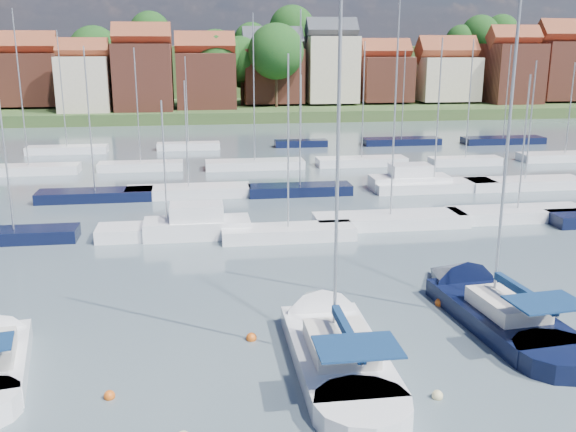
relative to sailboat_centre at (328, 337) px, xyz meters
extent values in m
plane|color=#46545F|center=(-0.10, 36.93, -0.35)|extent=(260.00, 260.00, 0.00)
cone|color=white|center=(-14.10, 3.14, -0.10)|extent=(3.01, 3.36, 2.53)
cube|color=white|center=(-0.01, -1.76, -0.10)|extent=(3.48, 8.29, 1.20)
cone|color=white|center=(0.02, 3.40, -0.10)|extent=(3.46, 4.04, 3.45)
cylinder|color=white|center=(-0.03, -5.90, -0.10)|extent=(3.46, 3.46, 1.20)
cube|color=silver|center=(-0.01, -2.34, 0.85)|extent=(2.43, 3.46, 0.70)
cylinder|color=#B2B2B7|center=(-0.01, -1.19, 8.16)|extent=(0.14, 0.14, 15.32)
cylinder|color=#B2B2B7|center=(-0.02, -3.49, 1.70)|extent=(0.12, 4.60, 0.10)
cube|color=navy|center=(-0.02, -3.49, 1.85)|extent=(0.32, 4.37, 0.35)
cube|color=navy|center=(-0.02, -4.98, 2.00)|extent=(2.94, 2.08, 0.08)
cube|color=black|center=(8.22, 0.94, -0.10)|extent=(4.17, 8.49, 1.20)
cone|color=black|center=(7.74, 6.05, -0.10)|extent=(3.78, 4.29, 3.42)
cylinder|color=black|center=(8.60, -3.14, -0.10)|extent=(3.72, 3.72, 1.20)
cube|color=silver|center=(8.27, 0.38, 0.85)|extent=(2.70, 3.63, 0.70)
cylinder|color=#B2B2B7|center=(8.16, 1.51, 8.27)|extent=(0.14, 0.14, 15.53)
cylinder|color=#B2B2B7|center=(8.38, -0.76, 1.70)|extent=(0.53, 4.55, 0.10)
cube|color=navy|center=(8.38, -0.76, 1.85)|extent=(0.70, 4.34, 0.35)
cube|color=navy|center=(8.52, -2.23, 2.00)|extent=(3.08, 2.31, 0.08)
sphere|color=#D85914|center=(-8.75, -3.11, -0.35)|extent=(0.41, 0.41, 0.41)
sphere|color=beige|center=(3.06, -4.81, -0.35)|extent=(0.42, 0.42, 0.42)
sphere|color=#D85914|center=(6.34, 3.42, -0.35)|extent=(0.48, 0.48, 0.48)
sphere|color=#D85914|center=(-3.22, 0.90, -0.35)|extent=(0.46, 0.46, 0.46)
cube|color=black|center=(-17.21, 17.47, 0.00)|extent=(8.01, 2.24, 1.00)
cylinder|color=#B2B2B7|center=(-17.21, 17.47, 5.58)|extent=(0.12, 0.12, 10.16)
cube|color=white|center=(-7.37, 17.13, 0.00)|extent=(9.22, 2.58, 1.00)
cylinder|color=#B2B2B7|center=(-7.37, 17.13, 4.59)|extent=(0.12, 0.12, 8.18)
cube|color=white|center=(0.53, 15.54, 0.00)|extent=(8.78, 2.46, 1.00)
cylinder|color=#B2B2B7|center=(0.53, 15.54, 6.03)|extent=(0.12, 0.12, 11.06)
cube|color=white|center=(8.13, 17.59, 0.00)|extent=(10.79, 3.02, 1.00)
cylinder|color=#B2B2B7|center=(8.13, 17.59, 7.94)|extent=(0.12, 0.12, 14.87)
cube|color=white|center=(17.88, 17.95, 0.00)|extent=(10.13, 2.84, 1.00)
cylinder|color=#B2B2B7|center=(17.88, 17.95, 5.30)|extent=(0.12, 0.12, 9.59)
cube|color=white|center=(-5.41, 16.93, 0.15)|extent=(7.00, 2.60, 1.40)
cube|color=white|center=(-5.41, 16.93, 1.25)|extent=(3.50, 2.20, 1.30)
cube|color=black|center=(-13.65, 28.56, 0.00)|extent=(9.30, 2.60, 1.00)
cylinder|color=#B2B2B7|center=(-13.65, 28.56, 6.24)|extent=(0.12, 0.12, 11.48)
cube|color=white|center=(-6.04, 28.94, 0.00)|extent=(10.40, 2.91, 1.00)
cylinder|color=#B2B2B7|center=(-6.04, 28.94, 4.89)|extent=(0.12, 0.12, 8.77)
cube|color=black|center=(3.38, 28.21, 0.00)|extent=(8.80, 2.46, 1.00)
cylinder|color=#B2B2B7|center=(3.38, 28.21, 7.67)|extent=(0.12, 0.12, 14.33)
cube|color=white|center=(15.30, 28.09, 0.00)|extent=(10.73, 3.00, 1.00)
cylinder|color=#B2B2B7|center=(15.30, 28.09, 6.57)|extent=(0.12, 0.12, 12.14)
cube|color=white|center=(23.72, 27.89, 0.00)|extent=(10.48, 2.93, 1.00)
cylinder|color=#B2B2B7|center=(23.72, 27.89, 5.64)|extent=(0.12, 0.12, 10.28)
cube|color=white|center=(13.36, 28.93, 0.15)|extent=(7.00, 2.60, 1.40)
cube|color=white|center=(13.36, 28.93, 1.25)|extent=(3.50, 2.20, 1.30)
cube|color=white|center=(-21.82, 41.14, 0.00)|extent=(9.71, 2.72, 1.00)
cylinder|color=#B2B2B7|center=(-21.82, 41.14, 7.94)|extent=(0.12, 0.12, 14.88)
cube|color=white|center=(-10.94, 41.44, 0.00)|extent=(8.49, 2.38, 1.00)
cylinder|color=#B2B2B7|center=(-10.94, 41.44, 6.16)|extent=(0.12, 0.12, 11.31)
cube|color=white|center=(0.69, 40.70, 0.00)|extent=(10.16, 2.85, 1.00)
cylinder|color=#B2B2B7|center=(0.69, 40.70, 7.80)|extent=(0.12, 0.12, 14.59)
cube|color=white|center=(12.07, 40.82, 0.00)|extent=(9.53, 2.67, 1.00)
cylinder|color=#B2B2B7|center=(12.07, 40.82, 6.46)|extent=(0.12, 0.12, 11.91)
cube|color=white|center=(23.06, 39.43, 0.00)|extent=(7.62, 2.13, 1.00)
cylinder|color=#B2B2B7|center=(23.06, 39.43, 6.57)|extent=(0.12, 0.12, 12.13)
cube|color=white|center=(35.12, 40.51, 0.00)|extent=(10.17, 2.85, 1.00)
cylinder|color=#B2B2B7|center=(35.12, 40.51, 5.37)|extent=(0.12, 0.12, 9.73)
cube|color=white|center=(-20.36, 53.48, 0.00)|extent=(9.24, 2.59, 1.00)
cylinder|color=#B2B2B7|center=(-20.36, 53.48, 7.09)|extent=(0.12, 0.12, 13.17)
cube|color=white|center=(-6.18, 54.23, 0.00)|extent=(7.57, 2.12, 1.00)
cylinder|color=#B2B2B7|center=(-6.18, 54.23, 5.62)|extent=(0.12, 0.12, 10.24)
cube|color=black|center=(7.78, 54.40, 0.00)|extent=(6.58, 1.84, 1.00)
cylinder|color=#B2B2B7|center=(7.78, 54.40, 4.51)|extent=(0.12, 0.12, 8.01)
cube|color=black|center=(20.84, 54.33, 0.00)|extent=(9.92, 2.78, 1.00)
cylinder|color=#B2B2B7|center=(20.84, 54.33, 5.96)|extent=(0.12, 0.12, 10.92)
cube|color=black|center=(34.18, 53.29, 0.00)|extent=(10.55, 2.95, 1.00)
cylinder|color=#B2B2B7|center=(34.18, 53.29, 6.26)|extent=(0.12, 0.12, 11.51)
cube|color=#3F4D26|center=(-0.10, 113.93, -0.05)|extent=(200.00, 70.00, 3.00)
cube|color=#3F4D26|center=(-0.10, 138.93, 4.65)|extent=(200.00, 60.00, 14.00)
cube|color=brown|center=(-33.75, 94.72, 6.22)|extent=(10.37, 9.97, 8.73)
cube|color=brown|center=(-33.75, 94.72, 11.85)|extent=(10.57, 5.13, 5.13)
cube|color=beige|center=(-22.85, 85.93, 5.73)|extent=(8.09, 8.80, 8.96)
cube|color=brown|center=(-22.85, 85.93, 11.20)|extent=(8.25, 4.00, 4.00)
cube|color=brown|center=(-13.45, 86.86, 6.74)|extent=(9.36, 10.17, 10.97)
cube|color=brown|center=(-13.45, 86.86, 13.37)|extent=(9.54, 4.63, 4.63)
cube|color=brown|center=(-3.15, 88.58, 5.96)|extent=(9.90, 8.56, 9.42)
cube|color=brown|center=(-3.15, 88.58, 11.89)|extent=(10.10, 4.90, 4.90)
cube|color=brown|center=(8.99, 93.57, 6.60)|extent=(10.59, 8.93, 9.49)
cube|color=#383A42|center=(8.99, 93.57, 12.64)|extent=(10.80, 5.24, 5.24)
cube|color=beige|center=(19.61, 92.72, 7.68)|extent=(9.01, 8.61, 11.65)
cube|color=#383A42|center=(19.61, 92.72, 14.60)|extent=(9.19, 4.46, 4.46)
cube|color=brown|center=(30.07, 93.92, 5.85)|extent=(9.10, 9.34, 8.00)
cube|color=brown|center=(30.07, 93.92, 10.97)|extent=(9.28, 4.50, 4.50)
cube|color=beige|center=(41.85, 93.52, 5.79)|extent=(10.86, 9.59, 7.88)
cube|color=brown|center=(41.85, 93.52, 11.06)|extent=(11.07, 5.37, 5.37)
cube|color=brown|center=(53.65, 90.84, 6.74)|extent=(9.18, 9.96, 10.97)
cube|color=brown|center=(53.65, 90.84, 13.35)|extent=(9.36, 4.54, 4.54)
cube|color=brown|center=(65.07, 92.14, 7.23)|extent=(11.39, 9.67, 10.76)
cube|color=brown|center=(65.07, 92.14, 14.01)|extent=(11.62, 5.64, 5.64)
cylinder|color=#382619|center=(56.67, 112.44, 8.17)|extent=(0.50, 0.50, 4.47)
sphere|color=#224E18|center=(56.67, 112.44, 14.23)|extent=(8.18, 8.18, 8.18)
cylinder|color=#382619|center=(3.36, 92.86, 3.48)|extent=(0.50, 0.50, 4.46)
sphere|color=#224E18|center=(3.36, 92.86, 9.53)|extent=(8.15, 8.15, 8.15)
cylinder|color=#382619|center=(15.12, 110.60, 8.23)|extent=(0.50, 0.50, 5.15)
sphere|color=#224E18|center=(15.12, 110.60, 15.21)|extent=(9.41, 9.41, 9.41)
cylinder|color=#382619|center=(-13.65, 113.24, 8.33)|extent=(0.50, 0.50, 4.56)
sphere|color=#224E18|center=(-13.65, 113.24, 14.52)|extent=(8.34, 8.34, 8.34)
cylinder|color=#382619|center=(-23.34, 102.17, 3.83)|extent=(0.50, 0.50, 5.15)
sphere|color=#224E18|center=(-23.34, 102.17, 10.82)|extent=(9.42, 9.42, 9.42)
cylinder|color=#382619|center=(-38.78, 104.25, 6.41)|extent=(0.50, 0.50, 3.42)
sphere|color=#224E18|center=(-38.78, 104.25, 11.06)|extent=(6.26, 6.26, 6.26)
cylinder|color=#382619|center=(13.65, 101.63, 3.14)|extent=(0.50, 0.50, 3.77)
sphere|color=#224E18|center=(13.65, 101.63, 8.25)|extent=(6.89, 6.89, 6.89)
cylinder|color=#382619|center=(8.94, 87.87, 3.86)|extent=(0.50, 0.50, 5.21)
sphere|color=#224E18|center=(8.94, 87.87, 10.94)|extent=(9.53, 9.53, 9.53)
cylinder|color=#382619|center=(61.83, 98.55, 2.74)|extent=(0.50, 0.50, 2.97)
sphere|color=#224E18|center=(61.83, 98.55, 6.78)|extent=(5.44, 5.44, 5.44)
cylinder|color=#382619|center=(-1.25, 90.68, 3.67)|extent=(0.50, 0.50, 4.84)
sphere|color=#224E18|center=(-1.25, 90.68, 10.24)|extent=(8.85, 8.85, 8.85)
cylinder|color=#382619|center=(52.58, 112.64, 7.82)|extent=(0.50, 0.50, 3.72)
sphere|color=#224E18|center=(52.58, 112.64, 12.86)|extent=(6.80, 6.80, 6.80)
cylinder|color=#382619|center=(53.95, 91.05, 3.28)|extent=(0.50, 0.50, 4.05)
sphere|color=#224E18|center=(53.95, 91.05, 8.77)|extent=(7.40, 7.40, 7.40)
cylinder|color=#382619|center=(6.73, 110.22, 7.56)|extent=(0.50, 0.50, 3.93)
sphere|color=#224E18|center=(6.73, 110.22, 12.90)|extent=(7.19, 7.19, 7.19)
cylinder|color=#382619|center=(30.55, 97.10, 3.17)|extent=(0.50, 0.50, 3.82)
sphere|color=#224E18|center=(30.55, 97.10, 8.35)|extent=(6.99, 6.99, 6.99)
cylinder|color=#382619|center=(-17.55, 90.05, 2.99)|extent=(0.50, 0.50, 3.48)
sphere|color=#224E18|center=(-17.55, 90.05, 7.72)|extent=(6.37, 6.37, 6.37)
cylinder|color=#382619|center=(57.41, 99.74, 2.75)|extent=(0.50, 0.50, 2.99)
sphere|color=#224E18|center=(57.41, 99.74, 6.80)|extent=(5.46, 5.46, 5.46)
cylinder|color=#382619|center=(3.50, 95.97, 2.88)|extent=(0.50, 0.50, 3.25)
sphere|color=#224E18|center=(3.50, 95.97, 7.28)|extent=(5.94, 5.94, 5.94)
cylinder|color=#382619|center=(-3.16, 97.66, 2.75)|extent=(0.50, 0.50, 2.98)
sphere|color=#224E18|center=(-3.16, 97.66, 6.80)|extent=(5.46, 5.46, 5.46)
cylinder|color=#382619|center=(64.56, 118.67, 9.01)|extent=(0.50, 0.50, 4.29)
sphere|color=#224E18|center=(64.56, 118.67, 14.83)|extent=(7.84, 7.84, 7.84)
camera|label=1|loc=(-5.30, -24.62, 12.10)|focal=40.00mm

